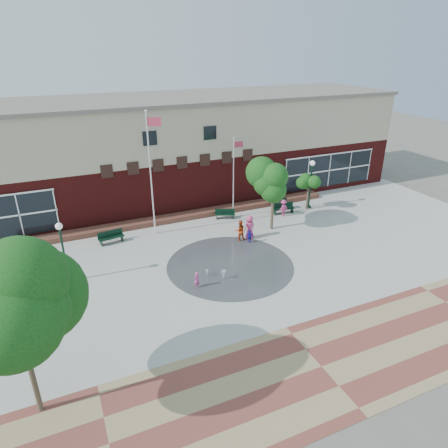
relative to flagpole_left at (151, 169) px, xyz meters
name	(u,v)px	position (x,y,z in m)	size (l,w,h in m)	color
ground	(251,288)	(3.23, -9.76, -5.21)	(120.00, 120.00, 0.00)	#666056
plaza_concrete	(224,258)	(3.23, -5.76, -5.20)	(46.00, 18.00, 0.01)	#A8A8A0
paver_band	(321,367)	(3.23, -16.76, -5.20)	(46.00, 6.00, 0.01)	brown
splash_pad	(230,265)	(3.23, -6.76, -5.20)	(8.40, 8.40, 0.01)	#383A3D
library_building	(165,148)	(3.23, 7.72, -0.56)	(44.40, 10.40, 9.20)	#591312
flower_bed	(188,218)	(3.23, 1.84, -5.21)	(26.00, 1.20, 0.40)	maroon
flagpole_left	(151,169)	(0.00, 0.00, 0.00)	(1.02, 0.51, 9.35)	white
flagpole_right	(234,174)	(6.90, 0.53, -1.40)	(0.84, 0.15, 6.80)	white
lamp_left	(63,246)	(-6.72, -4.46, -2.75)	(0.42, 0.42, 3.95)	black
lamp_right	(311,179)	(13.92, -0.33, -2.51)	(0.46, 0.46, 4.34)	black
bench_left	(111,239)	(-3.41, -0.27, -4.91)	(1.91, 0.79, 0.93)	black
bench_mid	(225,216)	(6.06, 0.43, -4.94)	(1.71, 1.05, 0.83)	black
bench_right	(283,210)	(11.13, -0.59, -4.90)	(1.96, 0.79, 0.96)	black
trash_can	(283,204)	(11.58, 0.25, -4.67)	(0.64, 0.64, 1.05)	black
tree_big_left	(11,296)	(-8.52, -14.12, 0.28)	(4.81, 4.81, 7.68)	#423528
tree_mid	(274,181)	(8.62, -2.88, -1.26)	(3.21, 3.21, 5.42)	#423528
tree_small_right	(309,183)	(13.50, -0.63, -2.73)	(1.99, 1.99, 3.40)	#423528
water_jet_a	(223,280)	(2.11, -8.20, -5.21)	(0.31, 0.31, 0.60)	white
water_jet_b	(207,277)	(1.31, -7.45, -5.21)	(0.20, 0.20, 0.44)	white
child_splash	(197,280)	(0.28, -8.36, -4.66)	(0.40, 0.26, 1.08)	#C6498D
adult_red	(240,231)	(5.43, -3.70, -4.40)	(0.78, 0.61, 1.61)	#B83A11
adult_pink	(250,227)	(6.27, -3.63, -4.31)	(0.88, 0.57, 1.80)	#D63B77
child_blue	(250,236)	(5.91, -4.35, -4.69)	(0.61, 0.25, 1.04)	#1D20B3
person_bench	(283,208)	(10.80, -1.05, -4.46)	(0.96, 0.55, 1.49)	#CE3F80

